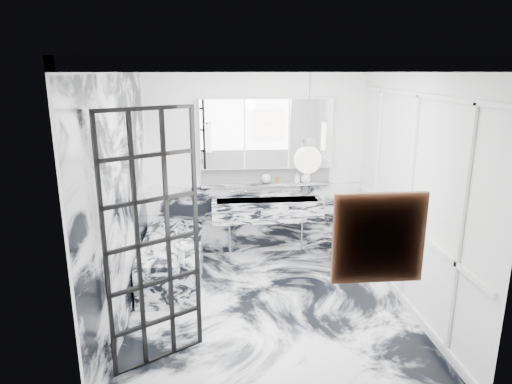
{
  "coord_description": "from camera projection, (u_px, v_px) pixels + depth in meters",
  "views": [
    {
      "loc": [
        -0.59,
        -4.75,
        2.72
      ],
      "look_at": [
        -0.11,
        0.5,
        1.29
      ],
      "focal_mm": 32.0,
      "sensor_mm": 36.0,
      "label": 1
    }
  ],
  "objects": [
    {
      "name": "face_pot",
      "position": [
        266.0,
        178.0,
        6.68
      ],
      "size": [
        0.14,
        0.14,
        0.14
      ],
      "primitive_type": "sphere",
      "color": "white",
      "rests_on": "ledge"
    },
    {
      "name": "floor",
      "position": [
        269.0,
        309.0,
        5.33
      ],
      "size": [
        3.6,
        3.6,
        0.0
      ],
      "primitive_type": "plane",
      "color": "silver",
      "rests_on": "ground"
    },
    {
      "name": "panel_molding",
      "position": [
        409.0,
        199.0,
        5.13
      ],
      "size": [
        0.03,
        3.4,
        2.3
      ],
      "primitive_type": "cube",
      "color": "white",
      "rests_on": "floor"
    },
    {
      "name": "wall_back",
      "position": [
        255.0,
        162.0,
        6.69
      ],
      "size": [
        3.6,
        0.0,
        3.6
      ],
      "primitive_type": "plane",
      "rotation": [
        1.57,
        0.0,
        0.0
      ],
      "color": "white",
      "rests_on": "floor"
    },
    {
      "name": "ceiling",
      "position": [
        271.0,
        60.0,
        4.6
      ],
      "size": [
        3.6,
        3.6,
        0.0
      ],
      "primitive_type": "plane",
      "rotation": [
        3.14,
        0.0,
        0.0
      ],
      "color": "white",
      "rests_on": "wall_back"
    },
    {
      "name": "subway_tile",
      "position": [
        266.0,
        175.0,
        6.74
      ],
      "size": [
        1.9,
        0.03,
        0.23
      ],
      "primitive_type": "cube",
      "color": "white",
      "rests_on": "wall_back"
    },
    {
      "name": "sconce_right",
      "position": [
        324.0,
        137.0,
        6.52
      ],
      "size": [
        0.07,
        0.07,
        0.4
      ],
      "primitive_type": "cylinder",
      "color": "white",
      "rests_on": "mirror_cabinet"
    },
    {
      "name": "artwork",
      "position": [
        379.0,
        238.0,
        3.29
      ],
      "size": [
        0.58,
        0.06,
        0.58
      ],
      "primitive_type": "cube",
      "color": "gold",
      "rests_on": "wall_front"
    },
    {
      "name": "ledge",
      "position": [
        266.0,
        184.0,
        6.72
      ],
      "size": [
        1.9,
        0.14,
        0.04
      ],
      "primitive_type": "cube",
      "color": "silver",
      "rests_on": "wall_back"
    },
    {
      "name": "pendant_light",
      "position": [
        308.0,
        160.0,
        3.64
      ],
      "size": [
        0.22,
        0.22,
        0.22
      ],
      "primitive_type": "sphere",
      "color": "white",
      "rests_on": "ceiling"
    },
    {
      "name": "soap_bottle_b",
      "position": [
        297.0,
        177.0,
        6.72
      ],
      "size": [
        0.08,
        0.08,
        0.16
      ],
      "primitive_type": "imported",
      "rotation": [
        0.0,
        0.0,
        0.14
      ],
      "color": "#4C4C51",
      "rests_on": "ledge"
    },
    {
      "name": "wall_left",
      "position": [
        120.0,
        198.0,
        4.82
      ],
      "size": [
        0.0,
        3.6,
        3.6
      ],
      "primitive_type": "plane",
      "rotation": [
        1.57,
        0.0,
        1.57
      ],
      "color": "white",
      "rests_on": "floor"
    },
    {
      "name": "marble_clad_back",
      "position": [
        256.0,
        219.0,
        6.9
      ],
      "size": [
        3.18,
        0.05,
        1.05
      ],
      "primitive_type": "cube",
      "color": "silver",
      "rests_on": "floor"
    },
    {
      "name": "soap_bottle_a",
      "position": [
        308.0,
        175.0,
        6.73
      ],
      "size": [
        0.11,
        0.11,
        0.23
      ],
      "primitive_type": "imported",
      "rotation": [
        0.0,
        0.0,
        0.37
      ],
      "color": "#8C5919",
      "rests_on": "ledge"
    },
    {
      "name": "wall_right",
      "position": [
        412.0,
        191.0,
        5.1
      ],
      "size": [
        0.0,
        3.6,
        3.6
      ],
      "primitive_type": "plane",
      "rotation": [
        1.57,
        0.0,
        -1.57
      ],
      "color": "white",
      "rests_on": "floor"
    },
    {
      "name": "amber_bottle",
      "position": [
        278.0,
        180.0,
        6.7
      ],
      "size": [
        0.04,
        0.04,
        0.1
      ],
      "primitive_type": "cylinder",
      "color": "#8C5919",
      "rests_on": "ledge"
    },
    {
      "name": "mirror_cabinet",
      "position": [
        266.0,
        134.0,
        6.52
      ],
      "size": [
        1.9,
        0.16,
        1.0
      ],
      "primitive_type": "cube",
      "color": "white",
      "rests_on": "wall_back"
    },
    {
      "name": "bathtub",
      "position": [
        173.0,
        260.0,
        6.02
      ],
      "size": [
        0.75,
        1.65,
        0.55
      ],
      "primitive_type": "cube",
      "color": "silver",
      "rests_on": "floor"
    },
    {
      "name": "trough_sink",
      "position": [
        267.0,
        210.0,
        6.65
      ],
      "size": [
        1.6,
        0.45,
        0.3
      ],
      "primitive_type": "cube",
      "color": "silver",
      "rests_on": "wall_back"
    },
    {
      "name": "soap_bottle_c",
      "position": [
        305.0,
        177.0,
        6.73
      ],
      "size": [
        0.17,
        0.17,
        0.16
      ],
      "primitive_type": "imported",
      "rotation": [
        0.0,
        0.0,
        -0.44
      ],
      "color": "silver",
      "rests_on": "ledge"
    },
    {
      "name": "flower_vase",
      "position": [
        181.0,
        258.0,
        5.27
      ],
      "size": [
        0.08,
        0.08,
        0.12
      ],
      "primitive_type": "cylinder",
      "color": "silver",
      "rests_on": "bathtub"
    },
    {
      "name": "crittall_door",
      "position": [
        153.0,
        242.0,
        4.12
      ],
      "size": [
        0.77,
        0.49,
        2.4
      ],
      "primitive_type": null,
      "rotation": [
        0.0,
        0.0,
        0.54
      ],
      "color": "black",
      "rests_on": "floor"
    },
    {
      "name": "sconce_left",
      "position": [
        209.0,
        138.0,
        6.37
      ],
      "size": [
        0.07,
        0.07,
        0.4
      ],
      "primitive_type": "cylinder",
      "color": "white",
      "rests_on": "mirror_cabinet"
    },
    {
      "name": "wall_front",
      "position": [
        301.0,
        261.0,
        3.23
      ],
      "size": [
        3.6,
        0.0,
        3.6
      ],
      "primitive_type": "plane",
      "rotation": [
        -1.57,
        0.0,
        0.0
      ],
      "color": "white",
      "rests_on": "floor"
    },
    {
      "name": "marble_clad_left",
      "position": [
        122.0,
        203.0,
        4.84
      ],
      "size": [
        0.02,
        3.56,
        2.68
      ],
      "primitive_type": "cube",
      "color": "silver",
      "rests_on": "floor"
    }
  ]
}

